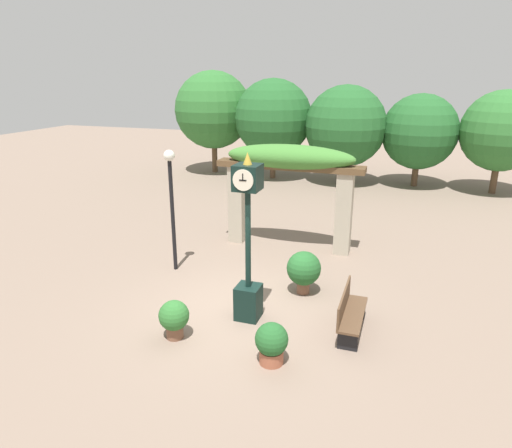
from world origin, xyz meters
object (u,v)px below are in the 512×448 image
(pedestal_clock, at_px, (248,249))
(potted_plant_near_right, at_px, (304,269))
(potted_plant_far_left, at_px, (272,342))
(park_bench, at_px, (350,313))
(lamp_post, at_px, (171,191))
(potted_plant_near_left, at_px, (174,317))

(pedestal_clock, bearing_deg, potted_plant_near_right, 60.83)
(potted_plant_far_left, bearing_deg, park_bench, 51.58)
(lamp_post, bearing_deg, pedestal_clock, -33.47)
(potted_plant_near_right, bearing_deg, park_bench, -47.94)
(pedestal_clock, distance_m, park_bench, 2.38)
(pedestal_clock, xyz_separation_m, potted_plant_far_left, (0.93, -1.37, -1.14))
(potted_plant_near_left, distance_m, potted_plant_near_right, 3.33)
(potted_plant_near_right, distance_m, park_bench, 1.89)
(potted_plant_near_left, bearing_deg, park_bench, 21.99)
(potted_plant_near_right, relative_size, park_bench, 0.66)
(potted_plant_near_left, height_order, park_bench, park_bench)
(pedestal_clock, bearing_deg, park_bench, 2.82)
(potted_plant_near_left, height_order, potted_plant_near_right, potted_plant_near_right)
(potted_plant_near_right, relative_size, lamp_post, 0.33)
(potted_plant_far_left, bearing_deg, lamp_post, 138.92)
(potted_plant_far_left, bearing_deg, potted_plant_near_right, 91.77)
(potted_plant_far_left, height_order, lamp_post, lamp_post)
(potted_plant_near_left, xyz_separation_m, park_bench, (3.21, 1.30, -0.01))
(potted_plant_near_left, bearing_deg, lamp_post, 118.03)
(pedestal_clock, relative_size, park_bench, 2.27)
(pedestal_clock, xyz_separation_m, park_bench, (2.10, 0.10, -1.12))
(potted_plant_near_left, relative_size, potted_plant_near_right, 0.76)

